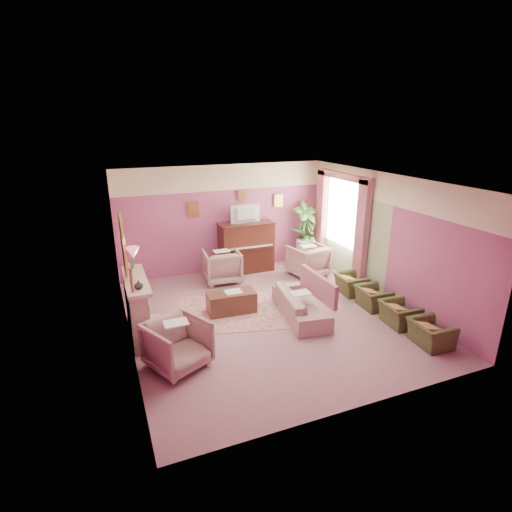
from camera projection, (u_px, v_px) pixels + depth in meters
name	position (u px, v px, depth m)	size (l,w,h in m)	color
floor	(269.00, 316.00, 8.26)	(5.50, 6.00, 0.01)	gray
ceiling	(271.00, 180.00, 7.36)	(5.50, 6.00, 0.01)	white
wall_back	(224.00, 219.00, 10.45)	(5.50, 0.02, 2.80)	#844377
wall_front	(363.00, 320.00, 5.18)	(5.50, 0.02, 2.80)	#844377
wall_left	(124.00, 271.00, 6.84)	(0.02, 6.00, 2.80)	#844377
wall_right	(384.00, 238.00, 8.78)	(0.02, 6.00, 2.80)	#844377
picture_rail_band	(223.00, 178.00, 10.09)	(5.50, 0.01, 0.65)	#F4E8C1
stripe_panel	(348.00, 237.00, 10.02)	(0.01, 3.00, 2.15)	#A1B688
fireplace_surround	(137.00, 309.00, 7.35)	(0.30, 1.40, 1.10)	#C7B195
fireplace_inset	(143.00, 316.00, 7.43)	(0.18, 0.72, 0.68)	black
fire_ember	(146.00, 324.00, 7.50)	(0.06, 0.54, 0.10)	#FB502F
mantel_shelf	(135.00, 280.00, 7.17)	(0.40, 1.55, 0.07)	#C7B195
hearth	(150.00, 333.00, 7.59)	(0.55, 1.50, 0.02)	#C7B195
mirror_frame	(123.00, 245.00, 6.90)	(0.04, 0.72, 1.20)	#C09343
mirror_glass	(125.00, 245.00, 6.91)	(0.01, 0.60, 1.06)	silver
sconce_shade	(133.00, 253.00, 5.95)	(0.20, 0.20, 0.16)	pink
piano	(246.00, 247.00, 10.58)	(1.40, 0.60, 1.30)	#3C1811
piano_keyshelf	(251.00, 249.00, 10.25)	(1.30, 0.12, 0.06)	#3C1811
piano_keys	(251.00, 247.00, 10.24)	(1.20, 0.08, 0.02)	beige
piano_top	(246.00, 223.00, 10.37)	(1.45, 0.65, 0.04)	#3C1811
television	(247.00, 213.00, 10.23)	(0.80, 0.12, 0.48)	black
print_back_left	(194.00, 210.00, 10.02)	(0.30, 0.03, 0.38)	#C09343
print_back_right	(278.00, 201.00, 10.83)	(0.26, 0.03, 0.34)	#C09343
print_back_mid	(242.00, 195.00, 10.39)	(0.22, 0.03, 0.26)	#C09343
print_left_wall	(131.00, 278.00, 5.70)	(0.03, 0.28, 0.36)	#C09343
window_blind	(343.00, 210.00, 10.03)	(0.03, 1.40, 1.80)	white
curtain_left	(362.00, 235.00, 9.32)	(0.16, 0.34, 2.60)	#A35566
curtain_right	(321.00, 218.00, 10.94)	(0.16, 0.34, 2.60)	#A35566
pelmet	(343.00, 176.00, 9.72)	(0.16, 2.20, 0.16)	#A35566
mantel_plant	(132.00, 262.00, 7.60)	(0.16, 0.16, 0.28)	#397230
mantel_vase	(138.00, 285.00, 6.70)	(0.16, 0.16, 0.16)	#F4E8C1
area_rug	(236.00, 311.00, 8.47)	(2.50, 1.80, 0.01)	tan
coffee_table	(231.00, 302.00, 8.40)	(1.00, 0.50, 0.45)	#4D2D1E
table_paper	(233.00, 291.00, 8.34)	(0.35, 0.28, 0.01)	beige
sofa	(301.00, 299.00, 8.18)	(0.61, 1.82, 0.74)	tan
sofa_throw	(318.00, 286.00, 8.24)	(0.09, 1.38, 0.51)	#A35566
floral_armchair_left	(222.00, 264.00, 9.93)	(0.86, 0.86, 0.90)	tan
floral_armchair_right	(308.00, 259.00, 10.32)	(0.86, 0.86, 0.90)	tan
floral_armchair_front	(177.00, 342.00, 6.45)	(0.86, 0.86, 0.90)	tan
olive_chair_a	(431.00, 330.00, 7.13)	(0.49, 0.70, 0.61)	#424925
olive_chair_b	(399.00, 310.00, 7.85)	(0.49, 0.70, 0.61)	#424925
olive_chair_c	(373.00, 294.00, 8.57)	(0.49, 0.70, 0.61)	#424925
olive_chair_d	(351.00, 281.00, 9.29)	(0.49, 0.70, 0.61)	#424925
side_table	(305.00, 252.00, 11.18)	(0.52, 0.52, 0.70)	white
side_plant_big	(306.00, 234.00, 11.01)	(0.30, 0.30, 0.34)	#397230
side_plant_small	(312.00, 236.00, 10.97)	(0.16, 0.16, 0.28)	#397230
palm_pot	(304.00, 257.00, 11.29)	(0.34, 0.34, 0.34)	brown
palm_plant	(305.00, 227.00, 11.00)	(0.76, 0.76, 1.44)	#397230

